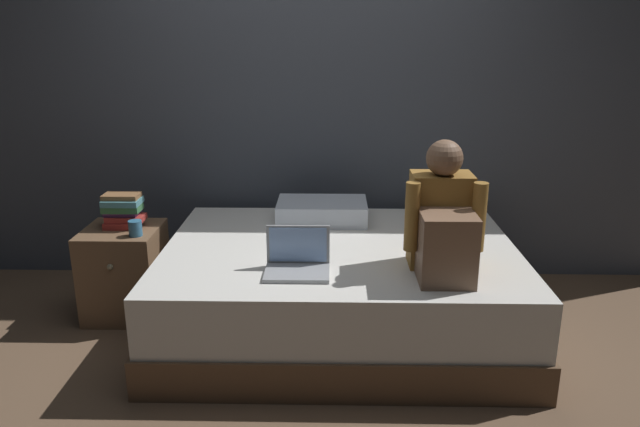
% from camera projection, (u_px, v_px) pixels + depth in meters
% --- Properties ---
extents(ground_plane, '(8.00, 8.00, 0.00)m').
position_uv_depth(ground_plane, '(303.00, 355.00, 3.24)').
color(ground_plane, brown).
extents(wall_back, '(5.60, 0.10, 2.70)m').
position_uv_depth(wall_back, '(310.00, 81.00, 3.98)').
color(wall_back, '#424751').
rests_on(wall_back, ground_plane).
extents(bed, '(2.00, 1.50, 0.52)m').
position_uv_depth(bed, '(340.00, 288.00, 3.44)').
color(bed, brown).
rests_on(bed, ground_plane).
extents(nightstand, '(0.44, 0.46, 0.55)m').
position_uv_depth(nightstand, '(125.00, 272.00, 3.63)').
color(nightstand, brown).
rests_on(nightstand, ground_plane).
extents(person_sitting, '(0.39, 0.44, 0.66)m').
position_uv_depth(person_sitting, '(443.00, 223.00, 2.94)').
color(person_sitting, olive).
rests_on(person_sitting, bed).
extents(laptop, '(0.32, 0.23, 0.22)m').
position_uv_depth(laptop, '(297.00, 261.00, 2.99)').
color(laptop, '#9EA0A5').
rests_on(laptop, bed).
extents(pillow, '(0.56, 0.36, 0.13)m').
position_uv_depth(pillow, '(322.00, 211.00, 3.78)').
color(pillow, silver).
rests_on(pillow, bed).
extents(book_stack, '(0.23, 0.16, 0.20)m').
position_uv_depth(book_stack, '(123.00, 210.00, 3.56)').
color(book_stack, '#9E2D28').
rests_on(book_stack, nightstand).
extents(mug, '(0.08, 0.08, 0.09)m').
position_uv_depth(mug, '(135.00, 228.00, 3.42)').
color(mug, teal).
rests_on(mug, nightstand).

